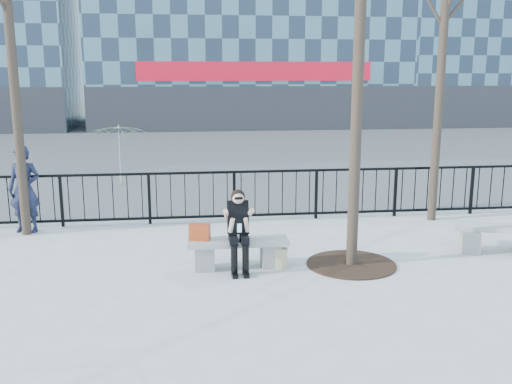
{
  "coord_description": "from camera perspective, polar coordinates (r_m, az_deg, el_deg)",
  "views": [
    {
      "loc": [
        -0.8,
        -8.93,
        3.17
      ],
      "look_at": [
        0.4,
        0.8,
        1.1
      ],
      "focal_mm": 40.0,
      "sensor_mm": 36.0,
      "label": 1
    }
  ],
  "objects": [
    {
      "name": "bench_main",
      "position": [
        9.42,
        -1.83,
        -5.83
      ],
      "size": [
        1.65,
        0.46,
        0.49
      ],
      "color": "slate",
      "rests_on": "ground"
    },
    {
      "name": "railing",
      "position": [
        12.24,
        -3.12,
        -0.44
      ],
      "size": [
        14.0,
        0.06,
        1.1
      ],
      "color": "black",
      "rests_on": "ground"
    },
    {
      "name": "street_surface",
      "position": [
        24.16,
        -5.09,
        4.35
      ],
      "size": [
        60.0,
        23.0,
        0.01
      ],
      "primitive_type": "cube",
      "color": "#474747",
      "rests_on": "ground"
    },
    {
      "name": "shopping_bag",
      "position": [
        9.41,
        2.03,
        -6.66
      ],
      "size": [
        0.39,
        0.21,
        0.35
      ],
      "primitive_type": "cube",
      "rotation": [
        0.0,
        0.0,
        -0.22
      ],
      "color": "beige",
      "rests_on": "ground"
    },
    {
      "name": "bench_second",
      "position": [
        11.16,
        23.1,
        -4.01
      ],
      "size": [
        1.6,
        0.45,
        0.47
      ],
      "rotation": [
        0.0,
        0.0,
        -0.34
      ],
      "color": "slate",
      "rests_on": "ground"
    },
    {
      "name": "handbag",
      "position": [
        9.31,
        -5.66,
        -4.01
      ],
      "size": [
        0.36,
        0.24,
        0.27
      ],
      "primitive_type": "cube",
      "rotation": [
        0.0,
        0.0,
        -0.29
      ],
      "color": "#A73614",
      "rests_on": "bench_main"
    },
    {
      "name": "tree_grate",
      "position": [
        9.76,
        9.5,
        -7.13
      ],
      "size": [
        1.5,
        1.5,
        0.02
      ],
      "primitive_type": "cylinder",
      "color": "black",
      "rests_on": "ground"
    },
    {
      "name": "vendor_umbrella",
      "position": [
        16.56,
        -13.51,
        3.63
      ],
      "size": [
        2.33,
        2.36,
        1.75
      ],
      "primitive_type": "imported",
      "rotation": [
        0.0,
        0.0,
        -0.25
      ],
      "color": "yellow",
      "rests_on": "ground"
    },
    {
      "name": "seated_woman",
      "position": [
        9.16,
        -1.75,
        -3.93
      ],
      "size": [
        0.5,
        0.64,
        1.34
      ],
      "color": "black",
      "rests_on": "ground"
    },
    {
      "name": "ground",
      "position": [
        9.51,
        -1.82,
        -7.55
      ],
      "size": [
        120.0,
        120.0,
        0.0
      ],
      "primitive_type": "plane",
      "color": "#A4A49F",
      "rests_on": "ground"
    },
    {
      "name": "standing_man",
      "position": [
        12.27,
        -22.15,
        0.26
      ],
      "size": [
        0.69,
        0.5,
        1.75
      ],
      "primitive_type": "imported",
      "rotation": [
        0.0,
        0.0,
        -0.13
      ],
      "color": "black",
      "rests_on": "ground"
    }
  ]
}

